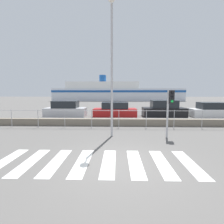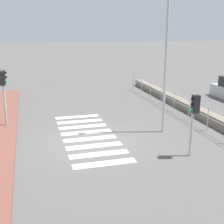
# 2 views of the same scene
# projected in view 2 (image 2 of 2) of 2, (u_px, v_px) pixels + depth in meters

# --- Properties ---
(ground_plane) EXTENTS (160.00, 160.00, 0.00)m
(ground_plane) POSITION_uv_depth(u_px,v_px,m) (92.00, 142.00, 13.64)
(ground_plane) COLOR #565451
(crosswalk) EXTENTS (6.75, 2.40, 0.01)m
(crosswalk) POSITION_uv_depth(u_px,v_px,m) (88.00, 135.00, 14.42)
(crosswalk) COLOR silver
(crosswalk) RESTS_ON ground_plane
(seawall) EXTENTS (24.04, 0.55, 0.50)m
(seawall) POSITION_uv_depth(u_px,v_px,m) (223.00, 124.00, 15.25)
(seawall) COLOR slate
(seawall) RESTS_ON ground_plane
(harbor_fence) EXTENTS (21.68, 0.04, 1.22)m
(harbor_fence) POSITION_uv_depth(u_px,v_px,m) (208.00, 115.00, 14.88)
(harbor_fence) COLOR #B2B2B5
(harbor_fence) RESTS_ON ground_plane
(traffic_light_near) EXTENTS (0.58, 0.41, 2.84)m
(traffic_light_near) POSITION_uv_depth(u_px,v_px,m) (3.00, 83.00, 14.98)
(traffic_light_near) COLOR #B2B2B5
(traffic_light_near) RESTS_ON ground_plane
(traffic_light_far) EXTENTS (0.34, 0.32, 2.47)m
(traffic_light_far) POSITION_uv_depth(u_px,v_px,m) (194.00, 112.00, 11.59)
(traffic_light_far) COLOR #B2B2B5
(traffic_light_far) RESTS_ON ground_plane
(streetlamp) EXTENTS (0.32, 0.94, 6.81)m
(streetlamp) POSITION_uv_depth(u_px,v_px,m) (164.00, 44.00, 13.77)
(streetlamp) COLOR #B2B2B5
(streetlamp) RESTS_ON ground_plane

